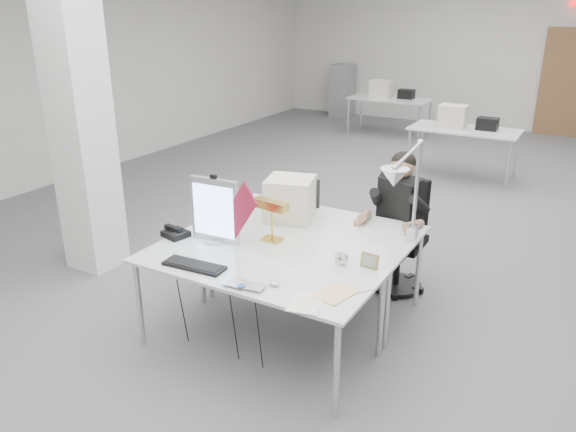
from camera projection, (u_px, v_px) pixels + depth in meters
The scene contains 23 objects.
room_shell at pixel (393, 89), 5.90m from camera, with size 10.04×14.04×3.24m.
desk_main at pixel (257, 265), 4.13m from camera, with size 1.80×0.90×0.03m, color silver.
desk_second at pixel (313, 225), 4.85m from camera, with size 1.80×0.90×0.03m, color silver.
bg_desk_a at pixel (465, 130), 8.49m from camera, with size 1.60×0.80×0.03m, color silver.
bg_desk_b at pixel (390, 99), 11.20m from camera, with size 1.60×0.80×0.03m, color silver.
filing_cabinet at pixel (342, 90), 13.22m from camera, with size 0.45×0.55×1.20m, color gray.
office_chair at pixel (399, 243), 5.19m from camera, with size 0.46×0.46×0.94m, color black, non-canonical shape.
seated_person at pixel (400, 200), 4.99m from camera, with size 0.49×0.61×0.92m, color black, non-canonical shape.
monitor at pixel (215, 210), 4.42m from camera, with size 0.42×0.04×0.52m, color silver.
pennant at pixel (240, 211), 4.25m from camera, with size 0.50×0.01×0.21m, color maroon.
keyboard at pixel (194, 266), 4.06m from camera, with size 0.47×0.16×0.02m, color black.
laptop at pixel (241, 288), 3.74m from camera, with size 0.29×0.19×0.02m, color silver.
mouse at pixel (274, 284), 3.79m from camera, with size 0.08×0.05×0.03m, color silver.
bankers_lamp at pixel (272, 220), 4.46m from camera, with size 0.31×0.12×0.35m, color #C1833C, non-canonical shape.
desk_phone at pixel (176, 234), 4.58m from camera, with size 0.19×0.17×0.05m, color black.
picture_frame_left at pixel (219, 224), 4.72m from camera, with size 0.13×0.01×0.10m, color #A97F48.
picture_frame_right at pixel (370, 261), 4.04m from camera, with size 0.14×0.01×0.11m, color #A78C48.
desk_clock at pixel (341, 258), 4.09m from camera, with size 0.10×0.10×0.03m, color #AAAAAF.
paper_stack_a at pixel (307, 302), 3.58m from camera, with size 0.20×0.29×0.01m, color white.
paper_stack_b at pixel (335, 294), 3.68m from camera, with size 0.20×0.27×0.01m, color #EBC88C.
paper_stack_c at pixel (360, 285), 3.80m from camera, with size 0.19×0.13×0.01m, color silver.
beige_monitor at pixel (290, 199), 4.90m from camera, with size 0.40×0.37×0.37m, color beige.
architect_lamp at pixel (406, 190), 4.15m from camera, with size 0.26×0.77×0.99m, color silver, non-canonical shape.
Camera 1 is at (2.05, -5.62, 2.55)m, focal length 35.00 mm.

